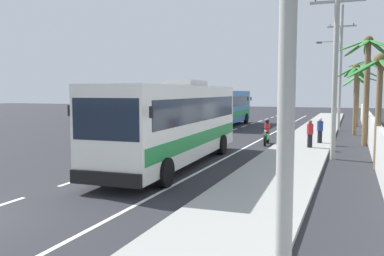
% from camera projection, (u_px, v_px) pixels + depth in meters
% --- Properties ---
extents(sidewalk_kerb, '(3.20, 90.00, 0.14)m').
position_uv_depth(sidewalk_kerb, '(281.00, 169.00, 16.95)').
color(sidewalk_kerb, '#999993').
rests_on(sidewalk_kerb, ground).
extents(lane_markings, '(3.83, 71.00, 0.01)m').
position_uv_depth(lane_markings, '(214.00, 150.00, 22.97)').
color(lane_markings, white).
rests_on(lane_markings, ground).
extents(boundary_wall, '(0.24, 60.00, 1.85)m').
position_uv_depth(boundary_wall, '(376.00, 142.00, 19.18)').
color(boundary_wall, '#B2B2AD').
rests_on(boundary_wall, ground).
extents(coach_bus_foreground, '(3.41, 12.11, 3.84)m').
position_uv_depth(coach_bus_foreground, '(175.00, 121.00, 18.15)').
color(coach_bus_foreground, silver).
rests_on(coach_bus_foreground, ground).
extents(coach_bus_far_lane, '(3.17, 11.24, 3.63)m').
position_uv_depth(coach_bus_far_lane, '(225.00, 106.00, 38.30)').
color(coach_bus_far_lane, '#2366A8').
rests_on(coach_bus_far_lane, ground).
extents(motorcycle_beside_bus, '(0.56, 1.96, 1.57)m').
position_uv_depth(motorcycle_beside_bus, '(267.00, 134.00, 25.13)').
color(motorcycle_beside_bus, black).
rests_on(motorcycle_beside_bus, ground).
extents(pedestrian_near_kerb, '(0.36, 0.36, 1.56)m').
position_uv_depth(pedestrian_near_kerb, '(320.00, 130.00, 24.83)').
color(pedestrian_near_kerb, black).
rests_on(pedestrian_near_kerb, sidewalk_kerb).
extents(pedestrian_far_walk, '(0.36, 0.36, 1.56)m').
position_uv_depth(pedestrian_far_walk, '(310.00, 133.00, 22.82)').
color(pedestrian_far_walk, black).
rests_on(pedestrian_far_walk, sidewalk_kerb).
extents(utility_pole_mid, '(2.51, 0.24, 8.83)m').
position_uv_depth(utility_pole_mid, '(335.00, 64.00, 19.29)').
color(utility_pole_mid, '#9E9E99').
rests_on(utility_pole_mid, ground).
extents(utility_pole_far, '(3.09, 0.24, 10.36)m').
position_uv_depth(utility_pole_far, '(340.00, 65.00, 33.27)').
color(utility_pole_far, '#9E9E99').
rests_on(utility_pole_far, ground).
extents(palm_nearest, '(3.26, 3.24, 5.39)m').
position_uv_depth(palm_nearest, '(356.00, 81.00, 30.18)').
color(palm_nearest, brown).
rests_on(palm_nearest, ground).
extents(palm_second, '(3.04, 3.17, 4.92)m').
position_uv_depth(palm_second, '(380.00, 82.00, 16.97)').
color(palm_second, brown).
rests_on(palm_second, ground).
extents(palm_third, '(3.53, 3.57, 6.63)m').
position_uv_depth(palm_third, '(367.00, 69.00, 24.16)').
color(palm_third, brown).
rests_on(palm_third, ground).
extents(palm_fourth, '(3.58, 3.86, 5.03)m').
position_uv_depth(palm_fourth, '(358.00, 90.00, 37.62)').
color(palm_fourth, brown).
rests_on(palm_fourth, ground).
extents(palm_farthest, '(3.98, 3.81, 6.64)m').
position_uv_depth(palm_farthest, '(367.00, 78.00, 40.24)').
color(palm_farthest, brown).
rests_on(palm_farthest, ground).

